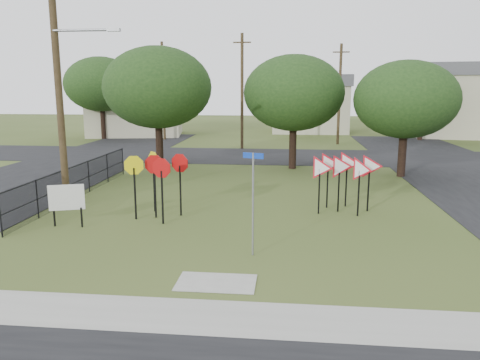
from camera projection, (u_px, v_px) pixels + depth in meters
name	position (u px, v px, depth m)	size (l,w,h in m)	color
ground	(228.00, 251.00, 14.17)	(140.00, 140.00, 0.00)	#37491B
sidewalk	(203.00, 317.00, 10.07)	(30.00, 1.60, 0.02)	gray
planting_strip	(192.00, 347.00, 8.90)	(30.00, 0.80, 0.02)	#37491B
street_left	(31.00, 179.00, 25.15)	(8.00, 50.00, 0.02)	black
street_far	(264.00, 156.00, 33.68)	(60.00, 8.00, 0.02)	black
curb_pad	(216.00, 283.00, 11.83)	(2.00, 1.20, 0.02)	gray
street_name_sign	(253.00, 198.00, 13.47)	(0.60, 0.22, 3.05)	gray
stop_sign_cluster	(157.00, 171.00, 17.49)	(2.28, 2.04, 2.43)	black
yield_sign_cluster	(344.00, 169.00, 18.41)	(2.97, 1.97, 2.34)	black
info_board	(67.00, 199.00, 16.44)	(1.17, 0.43, 1.52)	black
utility_pole_main	(59.00, 78.00, 18.29)	(3.55, 0.33, 10.00)	#43341F
far_pole_a	(242.00, 91.00, 36.90)	(1.40, 0.24, 9.00)	#43341F
far_pole_b	(339.00, 94.00, 40.03)	(1.40, 0.24, 8.50)	#43341F
far_pole_c	(163.00, 90.00, 43.57)	(1.40, 0.24, 9.00)	#43341F
fence_run	(78.00, 180.00, 20.89)	(0.05, 11.55, 1.50)	black
house_left	(136.00, 100.00, 48.06)	(10.58, 8.88, 7.20)	#B3AF90
house_mid	(310.00, 103.00, 52.18)	(8.40, 8.40, 6.20)	#B3AF90
house_right	(453.00, 100.00, 46.74)	(8.30, 8.30, 7.20)	#B3AF90
tree_near_left	(158.00, 88.00, 27.50)	(6.40, 6.40, 7.27)	black
tree_near_mid	(294.00, 93.00, 27.72)	(6.00, 6.00, 6.80)	black
tree_near_right	(406.00, 100.00, 25.22)	(5.60, 5.60, 6.33)	black
tree_far_left	(101.00, 84.00, 44.07)	(6.80, 6.80, 7.73)	black
tree_far_right	(423.00, 91.00, 43.08)	(6.00, 6.00, 6.80)	black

